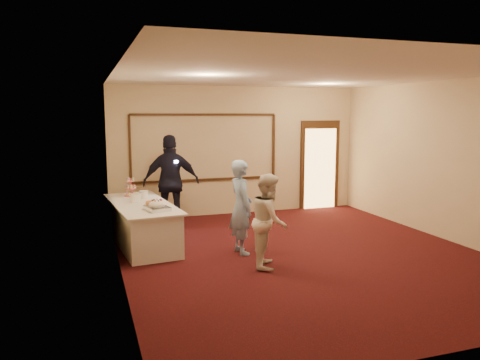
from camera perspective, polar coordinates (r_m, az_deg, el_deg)
name	(u,v)px	position (r m, az deg, el deg)	size (l,w,h in m)	color
floor	(302,254)	(8.15, 7.54, -8.90)	(7.00, 7.00, 0.00)	black
room_walls	(304,135)	(7.80, 7.82, 5.46)	(6.04, 7.04, 3.02)	beige
wall_molding	(205,147)	(10.82, -4.24, 3.99)	(3.45, 0.04, 1.55)	#31200E
doorway	(320,165)	(11.92, 9.69, 1.77)	(1.05, 0.07, 2.20)	#31200E
buffet_table	(142,224)	(8.72, -11.88, -5.24)	(1.22, 2.58, 0.77)	silver
pavlova_tray	(157,206)	(7.94, -10.08, -3.13)	(0.43, 0.50, 0.18)	silver
cupcake_stand	(131,189)	(9.39, -13.15, -1.08)	(0.27, 0.27, 0.39)	#DA516C
plate_stack_a	(136,198)	(8.72, -12.59, -2.16)	(0.19, 0.19, 0.16)	white
plate_stack_b	(144,195)	(9.07, -11.65, -1.77)	(0.18, 0.18, 0.15)	white
tart	(152,203)	(8.46, -10.66, -2.79)	(0.27, 0.27, 0.06)	white
man	(241,207)	(7.94, 0.13, -3.30)	(0.59, 0.39, 1.61)	#8BACDB
woman	(269,220)	(7.30, 3.58, -4.92)	(0.71, 0.55, 1.46)	white
guest	(171,182)	(9.70, -8.38, -0.27)	(1.14, 0.48, 1.95)	black
camera_flash	(176,162)	(9.49, -7.81, 2.23)	(0.07, 0.04, 0.05)	white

